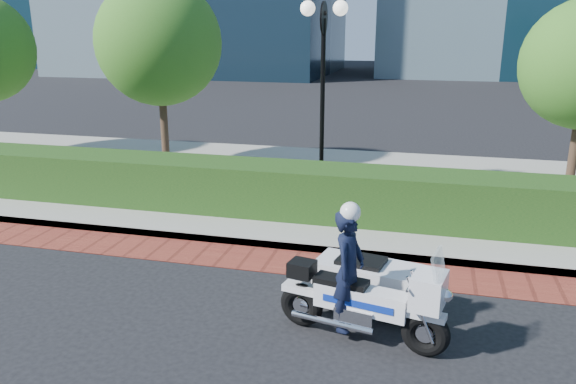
# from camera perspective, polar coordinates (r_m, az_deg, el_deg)

# --- Properties ---
(ground) EXTENTS (120.00, 120.00, 0.00)m
(ground) POSITION_cam_1_polar(r_m,az_deg,el_deg) (8.64, -10.09, -10.15)
(ground) COLOR black
(ground) RESTS_ON ground
(brick_strip) EXTENTS (60.00, 1.00, 0.01)m
(brick_strip) POSITION_cam_1_polar(r_m,az_deg,el_deg) (9.89, -6.55, -6.41)
(brick_strip) COLOR maroon
(brick_strip) RESTS_ON ground
(sidewalk) EXTENTS (60.00, 8.00, 0.15)m
(sidewalk) POSITION_cam_1_polar(r_m,az_deg,el_deg) (13.93, -0.06, 0.82)
(sidewalk) COLOR gray
(sidewalk) RESTS_ON ground
(hedge_main) EXTENTS (18.00, 1.20, 1.00)m
(hedge_main) POSITION_cam_1_polar(r_m,az_deg,el_deg) (11.55, -3.00, 0.45)
(hedge_main) COLOR black
(hedge_main) RESTS_ON sidewalk
(lamppost) EXTENTS (1.02, 0.70, 4.21)m
(lamppost) POSITION_cam_1_polar(r_m,az_deg,el_deg) (12.44, 3.57, 12.42)
(lamppost) COLOR black
(lamppost) RESTS_ON sidewalk
(tree_b) EXTENTS (3.20, 3.20, 4.89)m
(tree_b) POSITION_cam_1_polar(r_m,az_deg,el_deg) (15.12, -12.97, 14.56)
(tree_b) COLOR #332319
(tree_b) RESTS_ON sidewalk
(police_motorcycle) EXTENTS (2.22, 1.81, 1.81)m
(police_motorcycle) POSITION_cam_1_polar(r_m,az_deg,el_deg) (7.46, 7.60, -9.20)
(police_motorcycle) COLOR black
(police_motorcycle) RESTS_ON ground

